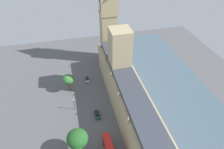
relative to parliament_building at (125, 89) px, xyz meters
name	(u,v)px	position (x,y,z in m)	size (l,w,h in m)	color
ground_plane	(121,107)	(1.99, 1.89, -8.77)	(135.06, 135.06, 0.00)	#565659
river_thames	(182,96)	(-27.13, 1.89, -8.64)	(29.46, 121.56, 0.25)	#475B6B
parliament_building	(125,89)	(0.00, 0.00, 0.00)	(11.58, 65.06, 30.94)	tan
clock_tower	(108,16)	(-0.88, -35.74, 17.00)	(8.70, 8.70, 49.86)	tan
car_silver_near_tower	(87,79)	(13.97, -19.36, -7.88)	(2.10, 4.30, 1.74)	#B7B7BC
car_dark_green_by_river_gate	(97,114)	(12.98, 3.83, -7.88)	(2.02, 4.63, 1.74)	#19472D
double_decker_bus_opposite_hall	(109,149)	(11.85, 21.25, -6.13)	(3.04, 10.60, 4.75)	red
plane_tree_kerbside	(68,79)	(22.82, -13.99, -1.70)	(5.28, 5.28, 9.37)	brown
plane_tree_far_end	(77,139)	(21.84, 18.22, -0.81)	(7.15, 7.15, 11.02)	brown
street_lamp_trailing	(74,103)	(21.71, -1.66, -4.43)	(0.56, 0.56, 6.20)	black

